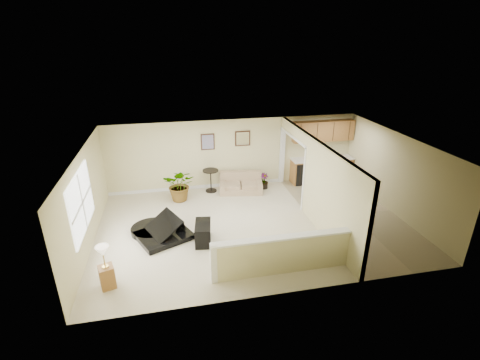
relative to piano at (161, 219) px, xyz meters
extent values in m
plane|color=beige|center=(2.65, 0.04, -0.54)|extent=(9.00, 9.00, 0.00)
cube|color=#CDC48C|center=(2.65, 3.04, 0.71)|extent=(9.00, 0.04, 2.50)
cube|color=#CDC48C|center=(2.65, -2.96, 0.71)|extent=(9.00, 0.04, 2.50)
cube|color=#CDC48C|center=(-1.85, 0.04, 0.71)|extent=(0.04, 6.00, 2.50)
cube|color=#CDC48C|center=(7.15, 0.04, 0.71)|extent=(0.04, 6.00, 2.50)
cube|color=white|center=(2.65, 0.04, 1.96)|extent=(9.00, 6.00, 0.04)
cube|color=tan|center=(5.80, 0.04, -0.53)|extent=(2.70, 6.00, 0.01)
cube|color=#CDC48C|center=(4.45, -1.16, 0.71)|extent=(0.12, 3.60, 2.50)
cube|color=#CDC48C|center=(4.45, 1.82, 1.76)|extent=(0.12, 2.35, 0.40)
cube|color=#CDC48C|center=(2.80, -2.26, -0.06)|extent=(3.30, 0.12, 0.95)
cube|color=silver|center=(2.80, -2.26, 0.43)|extent=(3.40, 0.22, 0.05)
cube|color=silver|center=(1.15, -2.26, -0.04)|extent=(0.14, 0.14, 1.00)
cube|color=white|center=(-1.84, -0.46, 0.91)|extent=(0.05, 2.15, 1.45)
cube|color=#361F13|center=(1.70, 3.02, 1.21)|extent=(0.48, 0.03, 0.58)
cube|color=#9A6282|center=(1.70, 3.00, 1.21)|extent=(0.40, 0.01, 0.50)
cube|color=#361F13|center=(2.95, 3.02, 1.26)|extent=(0.55, 0.03, 0.55)
cube|color=silver|center=(2.95, 3.00, 1.26)|extent=(0.46, 0.01, 0.46)
cube|color=olive|center=(5.95, 2.74, -0.09)|extent=(2.30, 0.60, 0.90)
cube|color=silver|center=(5.95, 2.74, 0.38)|extent=(2.36, 0.65, 0.04)
cube|color=black|center=(5.15, 2.74, -0.11)|extent=(0.60, 0.60, 0.84)
cube|color=olive|center=(5.95, 2.86, 1.41)|extent=(2.30, 0.35, 0.75)
cube|color=black|center=(0.03, -0.13, 0.18)|extent=(1.72, 1.63, 0.28)
cylinder|color=black|center=(-0.11, 0.39, 0.18)|extent=(1.16, 1.16, 0.28)
cube|color=white|center=(0.84, -0.13, 0.14)|extent=(0.58, 0.94, 0.02)
cube|color=black|center=(-0.06, -0.04, 0.43)|extent=(1.42, 1.42, 0.63)
cube|color=black|center=(1.09, -0.54, -0.27)|extent=(0.52, 0.87, 0.54)
cube|color=tan|center=(2.77, 2.45, -0.33)|extent=(1.63, 1.09, 0.42)
cube|color=tan|center=(2.77, 2.78, 0.10)|extent=(1.52, 0.45, 0.44)
cube|color=tan|center=(2.10, 2.45, -0.04)|extent=(0.32, 0.87, 0.16)
cube|color=tan|center=(3.43, 2.45, -0.04)|extent=(0.32, 0.87, 0.16)
cylinder|color=black|center=(1.72, 2.69, -0.52)|extent=(0.40, 0.40, 0.03)
cylinder|color=black|center=(1.72, 2.69, -0.14)|extent=(0.04, 0.04, 0.78)
cylinder|color=black|center=(1.72, 2.69, 0.25)|extent=(0.56, 0.56, 0.03)
cylinder|color=black|center=(0.63, 2.18, -0.42)|extent=(0.33, 0.33, 0.23)
imported|color=#1E5018|center=(0.63, 2.18, 0.04)|extent=(1.23, 1.14, 1.15)
cylinder|color=black|center=(3.65, 2.56, -0.44)|extent=(0.30, 0.30, 0.21)
imported|color=#1E5018|center=(3.65, 2.56, -0.25)|extent=(0.40, 0.40, 0.57)
cube|color=olive|center=(-1.20, -1.95, -0.27)|extent=(0.39, 0.39, 0.54)
cylinder|color=gold|center=(-1.20, -1.95, 0.01)|extent=(0.14, 0.14, 0.02)
cylinder|color=gold|center=(-1.20, -1.95, 0.18)|extent=(0.03, 0.03, 0.36)
cone|color=beige|center=(-1.20, -1.95, 0.41)|extent=(0.29, 0.29, 0.23)
camera|label=1|loc=(0.41, -8.67, 4.70)|focal=26.00mm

